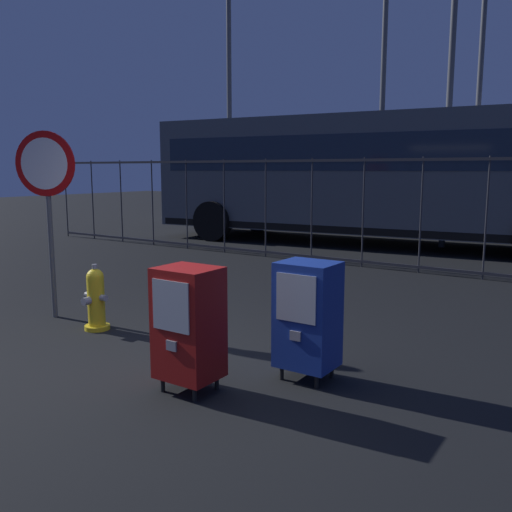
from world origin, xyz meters
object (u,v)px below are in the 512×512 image
(stop_sign, at_px, (47,185))
(street_light_far_right, at_px, (482,53))
(bus_far, at_px, (361,172))
(newspaper_box_secondary, at_px, (308,314))
(street_light_far_left, at_px, (452,58))
(fire_hydrant, at_px, (96,299))
(street_light_near_left, at_px, (229,75))
(street_light_near_right, at_px, (383,93))
(bus_near, at_px, (372,173))
(newspaper_box_primary, at_px, (189,323))

(stop_sign, bearing_deg, street_light_far_right, 79.28)
(bus_far, bearing_deg, stop_sign, -84.70)
(newspaper_box_secondary, xyz_separation_m, street_light_far_left, (-1.29, 8.90, 3.65))
(newspaper_box_secondary, xyz_separation_m, stop_sign, (-3.52, 0.04, 1.03))
(fire_hydrant, bearing_deg, street_light_near_left, 118.30)
(fire_hydrant, height_order, street_light_far_right, street_light_far_right)
(fire_hydrant, relative_size, street_light_near_right, 0.12)
(newspaper_box_secondary, distance_m, street_light_near_left, 12.64)
(bus_near, bearing_deg, newspaper_box_primary, -82.23)
(street_light_far_left, bearing_deg, street_light_near_left, 176.81)
(street_light_far_right, bearing_deg, street_light_near_right, -141.76)
(street_light_far_right, bearing_deg, street_light_near_left, -158.29)
(newspaper_box_secondary, xyz_separation_m, bus_near, (-2.87, 8.41, 1.14))
(newspaper_box_secondary, relative_size, street_light_far_left, 0.14)
(fire_hydrant, relative_size, street_light_far_right, 0.09)
(fire_hydrant, distance_m, stop_sign, 1.51)
(stop_sign, bearing_deg, newspaper_box_primary, -15.64)
(street_light_near_left, bearing_deg, street_light_far_right, 21.71)
(newspaper_box_primary, xyz_separation_m, street_light_near_left, (-7.00, 10.01, 3.92))
(bus_far, distance_m, street_light_far_right, 4.68)
(newspaper_box_secondary, height_order, street_light_far_right, street_light_far_right)
(newspaper_box_secondary, height_order, street_light_far_left, street_light_far_left)
(bus_far, height_order, street_light_near_right, street_light_near_right)
(newspaper_box_secondary, height_order, street_light_near_left, street_light_near_left)
(fire_hydrant, height_order, newspaper_box_secondary, newspaper_box_secondary)
(newspaper_box_secondary, distance_m, street_light_far_right, 12.59)
(stop_sign, xyz_separation_m, street_light_near_right, (0.17, 10.13, 2.17))
(street_light_far_left, relative_size, street_light_far_right, 0.87)
(street_light_near_left, xyz_separation_m, street_light_near_right, (4.31, 0.92, -0.72))
(fire_hydrant, height_order, bus_far, bus_far)
(fire_hydrant, bearing_deg, street_light_far_right, 83.37)
(newspaper_box_secondary, relative_size, street_light_near_right, 0.16)
(bus_far, bearing_deg, street_light_far_left, -44.53)
(newspaper_box_secondary, bearing_deg, bus_far, 111.30)
(bus_near, relative_size, street_light_far_right, 1.27)
(bus_near, distance_m, street_light_far_right, 4.84)
(newspaper_box_primary, relative_size, street_light_near_right, 0.16)
(street_light_near_right, relative_size, street_light_far_left, 0.88)
(bus_far, xyz_separation_m, street_light_far_left, (3.49, -3.36, 2.51))
(street_light_far_left, bearing_deg, stop_sign, -104.15)
(street_light_near_left, xyz_separation_m, street_light_far_right, (6.36, 2.53, 0.31))
(fire_hydrant, height_order, street_light_near_right, street_light_near_right)
(fire_hydrant, xyz_separation_m, stop_sign, (-0.85, 0.06, 1.25))
(street_light_far_left, distance_m, street_light_far_right, 2.95)
(newspaper_box_secondary, bearing_deg, street_light_far_right, 96.31)
(newspaper_box_primary, relative_size, street_light_far_right, 0.12)
(fire_hydrant, relative_size, street_light_far_left, 0.10)
(street_light_near_right, height_order, street_light_far_right, street_light_far_right)
(fire_hydrant, relative_size, street_light_near_left, 0.10)
(fire_hydrant, distance_m, street_light_near_right, 10.76)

